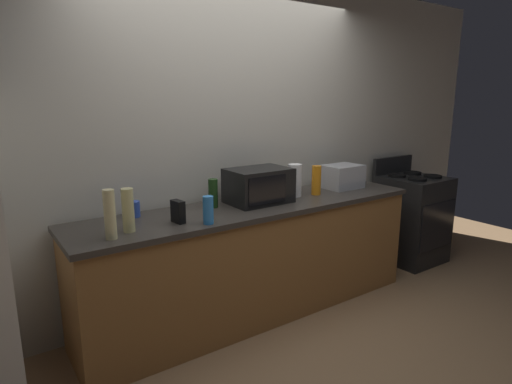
% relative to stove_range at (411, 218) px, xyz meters
% --- Properties ---
extents(ground_plane, '(8.00, 8.00, 0.00)m').
position_rel_stove_range_xyz_m(ground_plane, '(-2.00, -0.40, -0.46)').
color(ground_plane, '#93704C').
extents(back_wall, '(6.40, 0.10, 2.70)m').
position_rel_stove_range_xyz_m(back_wall, '(-2.00, 0.41, 0.89)').
color(back_wall, beige).
rests_on(back_wall, ground_plane).
extents(counter_run, '(2.84, 0.64, 0.90)m').
position_rel_stove_range_xyz_m(counter_run, '(-2.00, 0.00, -0.01)').
color(counter_run, '#9E6B38').
rests_on(counter_run, ground_plane).
extents(stove_range, '(0.60, 0.61, 1.08)m').
position_rel_stove_range_xyz_m(stove_range, '(0.00, 0.00, 0.00)').
color(stove_range, black).
rests_on(stove_range, ground_plane).
extents(microwave, '(0.48, 0.35, 0.27)m').
position_rel_stove_range_xyz_m(microwave, '(-1.94, 0.05, 0.57)').
color(microwave, black).
rests_on(microwave, counter_run).
extents(toaster_oven, '(0.34, 0.26, 0.21)m').
position_rel_stove_range_xyz_m(toaster_oven, '(-1.01, 0.06, 0.54)').
color(toaster_oven, '#B7BABF').
rests_on(toaster_oven, counter_run).
extents(paper_towel_roll, '(0.12, 0.12, 0.27)m').
position_rel_stove_range_xyz_m(paper_towel_roll, '(-1.57, 0.05, 0.57)').
color(paper_towel_roll, white).
rests_on(paper_towel_roll, counter_run).
extents(cordless_phone, '(0.06, 0.12, 0.15)m').
position_rel_stove_range_xyz_m(cordless_phone, '(-2.69, -0.10, 0.51)').
color(cordless_phone, black).
rests_on(cordless_phone, counter_run).
extents(bottle_wine, '(0.07, 0.07, 0.22)m').
position_rel_stove_range_xyz_m(bottle_wine, '(-2.31, 0.12, 0.55)').
color(bottle_wine, '#1E3F19').
rests_on(bottle_wine, counter_run).
extents(bottle_hand_soap, '(0.07, 0.07, 0.30)m').
position_rel_stove_range_xyz_m(bottle_hand_soap, '(-3.16, -0.18, 0.59)').
color(bottle_hand_soap, beige).
rests_on(bottle_hand_soap, counter_run).
extents(bottle_spray_cleaner, '(0.07, 0.07, 0.19)m').
position_rel_stove_range_xyz_m(bottle_spray_cleaner, '(-2.54, -0.23, 0.53)').
color(bottle_spray_cleaner, '#338CE5').
rests_on(bottle_spray_cleaner, counter_run).
extents(bottle_vinegar, '(0.07, 0.07, 0.27)m').
position_rel_stove_range_xyz_m(bottle_vinegar, '(-3.02, -0.10, 0.58)').
color(bottle_vinegar, beige).
rests_on(bottle_vinegar, counter_run).
extents(bottle_dish_soap, '(0.08, 0.08, 0.25)m').
position_rel_stove_range_xyz_m(bottle_dish_soap, '(-1.38, -0.01, 0.56)').
color(bottle_dish_soap, orange).
rests_on(bottle_dish_soap, counter_run).
extents(mug_blue, '(0.09, 0.09, 0.11)m').
position_rel_stove_range_xyz_m(mug_blue, '(-2.89, 0.21, 0.49)').
color(mug_blue, '#2D4CB2').
rests_on(mug_blue, counter_run).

